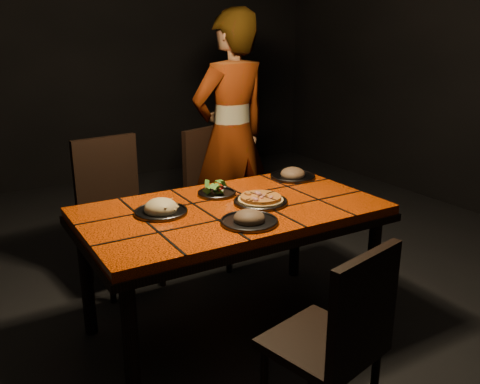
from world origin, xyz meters
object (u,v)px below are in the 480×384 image
diner (231,136)px  chair_far_left (115,202)px  dining_table (231,220)px  chair_near (339,336)px  plate_pizza (261,200)px  plate_pasta (161,209)px  chair_far_right (217,185)px

diner → chair_far_left: bearing=-3.7°
dining_table → chair_near: size_ratio=1.81×
chair_far_left → plate_pizza: chair_far_left is taller
chair_far_left → plate_pasta: bearing=-97.9°
chair_far_right → plate_pizza: bearing=-123.9°
chair_far_right → diner: diner is taller
chair_far_right → plate_pizza: size_ratio=3.24×
dining_table → plate_pasta: plate_pasta is taller
chair_far_right → plate_pasta: (-0.79, -0.86, 0.21)m
chair_near → diner: bearing=-121.2°
diner → dining_table: bearing=52.2°
chair_near → chair_far_left: chair_far_left is taller
chair_far_left → plate_pasta: 0.87m
chair_near → chair_far_right: 1.98m
diner → plate_pasta: bearing=36.1°
dining_table → plate_pizza: plate_pizza is taller
chair_far_right → diner: (0.16, 0.05, 0.35)m
chair_near → plate_pizza: size_ratio=2.95×
dining_table → plate_pizza: (0.16, -0.04, 0.10)m
dining_table → diner: 1.18m
chair_far_left → plate_pasta: size_ratio=3.56×
chair_far_right → diner: size_ratio=0.54×
diner → plate_pasta: size_ratio=6.54×
chair_far_right → plate_pasta: chair_far_right is taller
chair_near → diner: 2.11m
chair_far_left → plate_pizza: 1.12m
chair_near → chair_far_left: (-0.30, 1.90, 0.06)m
chair_far_left → chair_far_right: size_ratio=1.01×
chair_near → chair_far_right: (0.48, 1.92, 0.05)m
chair_far_left → plate_pasta: (-0.01, -0.84, 0.21)m
diner → plate_pizza: 1.13m
chair_far_right → dining_table: bearing=-133.2°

